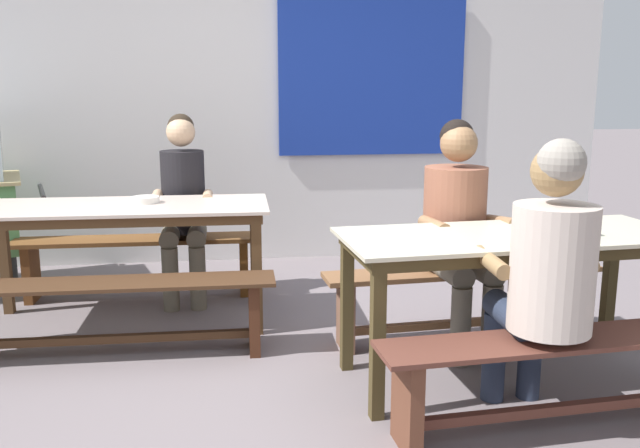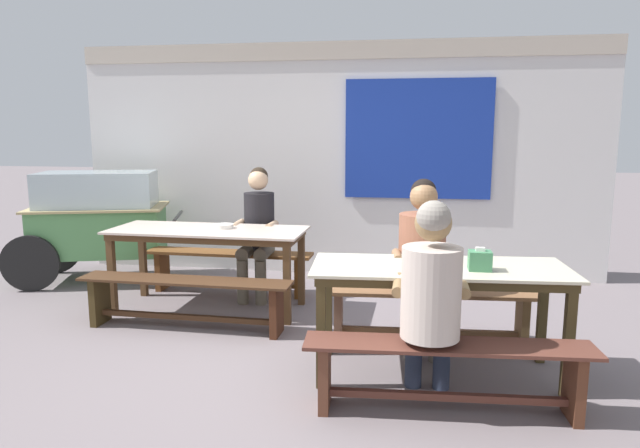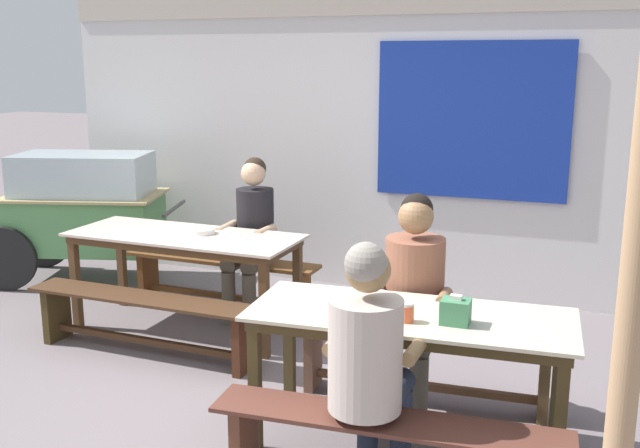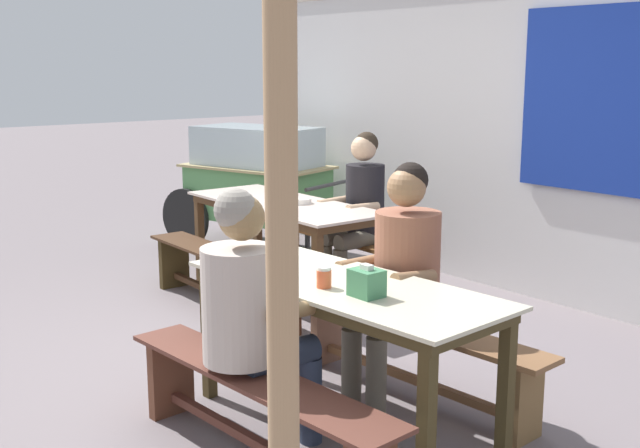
{
  "view_description": "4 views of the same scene",
  "coord_description": "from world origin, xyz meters",
  "px_view_note": "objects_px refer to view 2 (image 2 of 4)",
  "views": [
    {
      "loc": [
        -0.36,
        -3.23,
        1.47
      ],
      "look_at": [
        0.15,
        0.27,
        0.75
      ],
      "focal_mm": 37.24,
      "sensor_mm": 36.0,
      "label": 1
    },
    {
      "loc": [
        0.83,
        -3.96,
        1.66
      ],
      "look_at": [
        0.1,
        0.69,
        0.88
      ],
      "focal_mm": 31.66,
      "sensor_mm": 36.0,
      "label": 2
    },
    {
      "loc": [
        1.88,
        -3.76,
        2.07
      ],
      "look_at": [
        0.2,
        0.72,
        0.99
      ],
      "focal_mm": 40.9,
      "sensor_mm": 36.0,
      "label": 3
    },
    {
      "loc": [
        3.88,
        -2.63,
        1.81
      ],
      "look_at": [
        -0.33,
        0.77,
        0.72
      ],
      "focal_mm": 44.27,
      "sensor_mm": 36.0,
      "label": 4
    }
  ],
  "objects_px": {
    "bench_near_front": "(447,368)",
    "soup_bowl": "(224,226)",
    "bench_far_front": "(185,296)",
    "tissue_box": "(480,260)",
    "bench_far_back": "(229,264)",
    "food_cart": "(97,217)",
    "person_right_near_table": "(423,254)",
    "person_center_facing": "(258,226)",
    "dining_table_far": "(208,237)",
    "dining_table_near": "(439,277)",
    "bench_near_back": "(429,308)",
    "person_near_front": "(431,292)",
    "condiment_jar": "(443,264)"
  },
  "relations": [
    {
      "from": "bench_near_front",
      "to": "soup_bowl",
      "type": "xyz_separation_m",
      "value": [
        -1.94,
        1.74,
        0.5
      ]
    },
    {
      "from": "bench_far_front",
      "to": "tissue_box",
      "type": "distance_m",
      "value": 2.46
    },
    {
      "from": "bench_far_back",
      "to": "food_cart",
      "type": "relative_size",
      "value": 0.9
    },
    {
      "from": "person_right_near_table",
      "to": "soup_bowl",
      "type": "bearing_deg",
      "value": 158.8
    },
    {
      "from": "person_center_facing",
      "to": "person_right_near_table",
      "type": "xyz_separation_m",
      "value": [
        1.59,
        -1.12,
        0.01
      ]
    },
    {
      "from": "dining_table_far",
      "to": "dining_table_near",
      "type": "height_order",
      "value": "same"
    },
    {
      "from": "bench_near_front",
      "to": "soup_bowl",
      "type": "bearing_deg",
      "value": 138.03
    },
    {
      "from": "person_center_facing",
      "to": "tissue_box",
      "type": "bearing_deg",
      "value": -40.91
    },
    {
      "from": "person_right_near_table",
      "to": "tissue_box",
      "type": "relative_size",
      "value": 8.65
    },
    {
      "from": "soup_bowl",
      "to": "bench_near_front",
      "type": "bearing_deg",
      "value": -41.97
    },
    {
      "from": "dining_table_near",
      "to": "person_right_near_table",
      "type": "height_order",
      "value": "person_right_near_table"
    },
    {
      "from": "bench_near_back",
      "to": "person_near_front",
      "type": "distance_m",
      "value": 1.14
    },
    {
      "from": "bench_near_back",
      "to": "person_right_near_table",
      "type": "xyz_separation_m",
      "value": [
        -0.07,
        -0.06,
        0.44
      ]
    },
    {
      "from": "bench_far_back",
      "to": "soup_bowl",
      "type": "relative_size",
      "value": 9.77
    },
    {
      "from": "person_near_front",
      "to": "person_right_near_table",
      "type": "distance_m",
      "value": 0.99
    },
    {
      "from": "dining_table_near",
      "to": "bench_far_back",
      "type": "bearing_deg",
      "value": 140.27
    },
    {
      "from": "bench_far_front",
      "to": "person_center_facing",
      "type": "relative_size",
      "value": 1.4
    },
    {
      "from": "bench_near_front",
      "to": "person_right_near_table",
      "type": "xyz_separation_m",
      "value": [
        -0.14,
        1.04,
        0.45
      ]
    },
    {
      "from": "dining_table_near",
      "to": "bench_far_front",
      "type": "bearing_deg",
      "value": 164.22
    },
    {
      "from": "bench_near_back",
      "to": "person_near_front",
      "type": "xyz_separation_m",
      "value": [
        -0.04,
        -1.05,
        0.43
      ]
    },
    {
      "from": "person_center_facing",
      "to": "bench_far_back",
      "type": "bearing_deg",
      "value": 167.39
    },
    {
      "from": "soup_bowl",
      "to": "bench_near_back",
      "type": "bearing_deg",
      "value": -18.9
    },
    {
      "from": "bench_far_front",
      "to": "food_cart",
      "type": "bearing_deg",
      "value": 138.89
    },
    {
      "from": "condiment_jar",
      "to": "tissue_box",
      "type": "bearing_deg",
      "value": 14.21
    },
    {
      "from": "dining_table_near",
      "to": "person_right_near_table",
      "type": "xyz_separation_m",
      "value": [
        -0.1,
        0.49,
        0.05
      ]
    },
    {
      "from": "tissue_box",
      "to": "soup_bowl",
      "type": "xyz_separation_m",
      "value": [
        -2.15,
        1.27,
        -0.05
      ]
    },
    {
      "from": "bench_far_back",
      "to": "condiment_jar",
      "type": "relative_size",
      "value": 17.06
    },
    {
      "from": "dining_table_near",
      "to": "tissue_box",
      "type": "xyz_separation_m",
      "value": [
        0.25,
        -0.08,
        0.14
      ]
    },
    {
      "from": "food_cart",
      "to": "condiment_jar",
      "type": "xyz_separation_m",
      "value": [
        3.64,
        -2.09,
        0.1
      ]
    },
    {
      "from": "dining_table_far",
      "to": "tissue_box",
      "type": "xyz_separation_m",
      "value": [
        2.29,
        -1.21,
        0.14
      ]
    },
    {
      "from": "dining_table_far",
      "to": "soup_bowl",
      "type": "distance_m",
      "value": 0.18
    },
    {
      "from": "dining_table_far",
      "to": "soup_bowl",
      "type": "bearing_deg",
      "value": 23.47
    },
    {
      "from": "dining_table_near",
      "to": "bench_near_front",
      "type": "distance_m",
      "value": 0.68
    },
    {
      "from": "bench_near_front",
      "to": "person_center_facing",
      "type": "xyz_separation_m",
      "value": [
        -1.73,
        2.16,
        0.44
      ]
    },
    {
      "from": "bench_far_back",
      "to": "person_near_front",
      "type": "bearing_deg",
      "value": -48.19
    },
    {
      "from": "person_near_front",
      "to": "bench_far_front",
      "type": "bearing_deg",
      "value": 151.4
    },
    {
      "from": "dining_table_near",
      "to": "soup_bowl",
      "type": "bearing_deg",
      "value": 147.96
    },
    {
      "from": "person_center_facing",
      "to": "bench_near_back",
      "type": "bearing_deg",
      "value": -32.52
    },
    {
      "from": "dining_table_far",
      "to": "person_right_near_table",
      "type": "distance_m",
      "value": 2.04
    },
    {
      "from": "bench_far_front",
      "to": "person_right_near_table",
      "type": "bearing_deg",
      "value": -2.57
    },
    {
      "from": "food_cart",
      "to": "tissue_box",
      "type": "xyz_separation_m",
      "value": [
        3.88,
        -2.03,
        0.11
      ]
    },
    {
      "from": "soup_bowl",
      "to": "dining_table_far",
      "type": "bearing_deg",
      "value": -156.53
    },
    {
      "from": "food_cart",
      "to": "soup_bowl",
      "type": "relative_size",
      "value": 10.91
    },
    {
      "from": "bench_far_back",
      "to": "tissue_box",
      "type": "height_order",
      "value": "tissue_box"
    },
    {
      "from": "bench_far_back",
      "to": "condiment_jar",
      "type": "bearing_deg",
      "value": -41.72
    },
    {
      "from": "person_near_front",
      "to": "soup_bowl",
      "type": "xyz_separation_m",
      "value": [
        -1.83,
        1.69,
        0.06
      ]
    },
    {
      "from": "dining_table_near",
      "to": "bench_far_front",
      "type": "relative_size",
      "value": 0.95
    },
    {
      "from": "person_right_near_table",
      "to": "person_near_front",
      "type": "bearing_deg",
      "value": -88.42
    },
    {
      "from": "food_cart",
      "to": "bench_far_back",
      "type": "bearing_deg",
      "value": -9.52
    },
    {
      "from": "dining_table_near",
      "to": "condiment_jar",
      "type": "bearing_deg",
      "value": -83.71
    }
  ]
}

